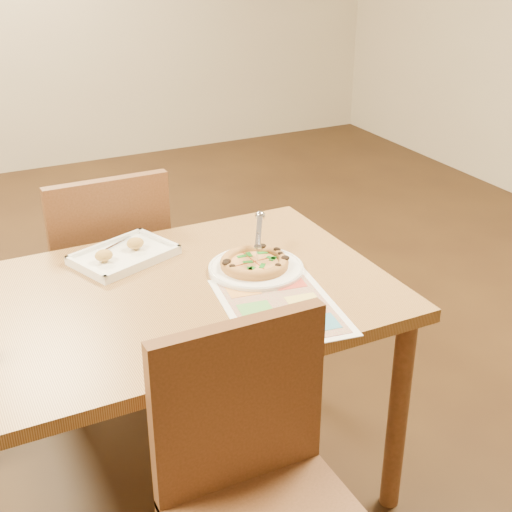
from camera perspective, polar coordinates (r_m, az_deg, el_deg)
name	(u,v)px	position (r m, az deg, el deg)	size (l,w,h in m)	color
room	(147,68)	(1.82, -8.74, 14.66)	(7.00, 7.00, 7.00)	black
dining_table	(163,320)	(2.08, -7.44, -5.09)	(1.30, 0.85, 0.72)	#9F773F
chair_near	(257,469)	(1.67, 0.08, -16.71)	(0.42, 0.42, 0.47)	brown
chair_far	(107,260)	(2.62, -11.84, -0.28)	(0.42, 0.42, 0.47)	brown
plate	(256,269)	(2.14, 0.00, -1.02)	(0.29, 0.29, 0.02)	white
pizza	(254,263)	(2.13, -0.13, -0.54)	(0.21, 0.21, 0.03)	#C28142
pizza_cutter	(259,237)	(2.15, 0.21, 1.55)	(0.10, 0.16, 0.10)	silver
appetizer_tray	(124,255)	(2.25, -10.55, 0.04)	(0.35, 0.30, 0.06)	white
menu	(280,306)	(1.95, 1.94, -4.03)	(0.30, 0.42, 0.01)	white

